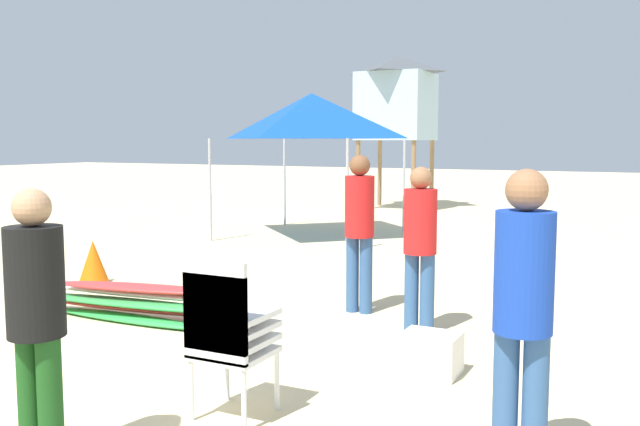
% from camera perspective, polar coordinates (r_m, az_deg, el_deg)
% --- Properties ---
extents(ground, '(80.00, 80.00, 0.00)m').
position_cam_1_polar(ground, '(6.48, -21.21, -11.28)').
color(ground, beige).
extents(stacked_plastic_chairs, '(0.48, 0.48, 1.11)m').
position_cam_1_polar(stacked_plastic_chairs, '(4.69, -7.77, -9.22)').
color(stacked_plastic_chairs, silver).
rests_on(stacked_plastic_chairs, ground).
extents(surfboard_pile, '(2.60, 0.74, 0.40)m').
position_cam_1_polar(surfboard_pile, '(7.50, -14.82, -7.10)').
color(surfboard_pile, green).
rests_on(surfboard_pile, ground).
extents(lifeguard_near_left, '(0.32, 0.32, 1.73)m').
position_cam_1_polar(lifeguard_near_left, '(7.49, 3.28, -0.77)').
color(lifeguard_near_left, '#33598C').
rests_on(lifeguard_near_left, ground).
extents(lifeguard_near_center, '(0.32, 0.32, 1.62)m').
position_cam_1_polar(lifeguard_near_center, '(4.22, -22.40, -7.52)').
color(lifeguard_near_center, '#194C19').
rests_on(lifeguard_near_center, ground).
extents(lifeguard_near_right, '(0.32, 0.32, 1.63)m').
position_cam_1_polar(lifeguard_near_right, '(6.74, 8.27, -2.12)').
color(lifeguard_near_right, '#33598C').
rests_on(lifeguard_near_right, ground).
extents(lifeguard_far_right, '(0.32, 0.32, 1.73)m').
position_cam_1_polar(lifeguard_far_right, '(3.93, 16.44, -7.19)').
color(lifeguard_far_right, '#33598C').
rests_on(lifeguard_far_right, ground).
extents(popup_canopy, '(2.86, 2.86, 2.79)m').
position_cam_1_polar(popup_canopy, '(13.49, -0.71, 8.01)').
color(popup_canopy, '#B2B2B7').
rests_on(popup_canopy, ground).
extents(lifeguard_tower, '(1.98, 1.98, 4.14)m').
position_cam_1_polar(lifeguard_tower, '(19.04, 6.34, 9.41)').
color(lifeguard_tower, olive).
rests_on(lifeguard_tower, ground).
extents(traffic_cone_near, '(0.40, 0.40, 0.57)m').
position_cam_1_polar(traffic_cone_near, '(9.60, -18.22, -3.85)').
color(traffic_cone_near, orange).
rests_on(traffic_cone_near, ground).
extents(cooler_box, '(0.45, 0.37, 0.34)m').
position_cam_1_polar(cooler_box, '(5.74, 9.13, -11.41)').
color(cooler_box, white).
rests_on(cooler_box, ground).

